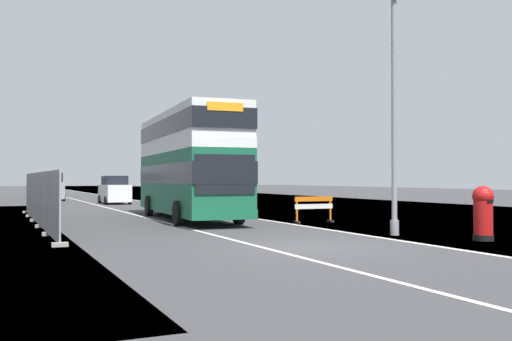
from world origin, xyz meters
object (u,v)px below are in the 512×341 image
at_px(roadworks_barrier, 314,206).
at_px(car_oncoming_near, 115,191).
at_px(lamppost_foreground, 394,117).
at_px(car_receding_mid, 51,188).
at_px(car_receding_far, 38,188).
at_px(red_pillar_postbox, 483,211).
at_px(double_decker_bus, 188,163).

xyz_separation_m(roadworks_barrier, car_oncoming_near, (-4.22, 22.00, 0.28)).
xyz_separation_m(lamppost_foreground, car_receding_mid, (-7.60, 36.27, -2.80)).
bearing_deg(car_oncoming_near, car_receding_far, 102.93).
bearing_deg(lamppost_foreground, roadworks_barrier, 86.60).
xyz_separation_m(lamppost_foreground, red_pillar_postbox, (1.39, -2.45, -2.99)).
xyz_separation_m(double_decker_bus, car_receding_mid, (-3.69, 26.30, -1.48)).
relative_size(double_decker_bus, lamppost_foreground, 1.40).
bearing_deg(red_pillar_postbox, lamppost_foreground, 119.63).
bearing_deg(car_oncoming_near, roadworks_barrier, -79.15).
bearing_deg(double_decker_bus, red_pillar_postbox, -66.91).
bearing_deg(car_receding_far, lamppost_foreground, -80.10).
xyz_separation_m(red_pillar_postbox, car_receding_far, (-9.42, 48.42, 0.07)).
bearing_deg(lamppost_foreground, red_pillar_postbox, -60.37).
height_order(red_pillar_postbox, car_receding_far, car_receding_far).
height_order(car_oncoming_near, car_receding_mid, car_receding_mid).
bearing_deg(roadworks_barrier, car_oncoming_near, 100.85).
bearing_deg(red_pillar_postbox, car_receding_mid, 103.07).
relative_size(red_pillar_postbox, car_oncoming_near, 0.40).
bearing_deg(car_receding_far, roadworks_barrier, -78.21).
distance_m(double_decker_bus, car_receding_mid, 26.60).
bearing_deg(red_pillar_postbox, roadworks_barrier, 97.15).
xyz_separation_m(car_oncoming_near, car_receding_mid, (-3.73, 8.40, 0.12)).
bearing_deg(roadworks_barrier, double_decker_bus, 136.03).
height_order(red_pillar_postbox, roadworks_barrier, red_pillar_postbox).
xyz_separation_m(red_pillar_postbox, car_receding_mid, (-8.99, 38.71, 0.19)).
xyz_separation_m(double_decker_bus, red_pillar_postbox, (5.30, -12.42, -1.67)).
xyz_separation_m(roadworks_barrier, car_receding_far, (-8.37, 40.10, 0.28)).
xyz_separation_m(car_receding_mid, car_receding_far, (-0.43, 9.70, -0.12)).
bearing_deg(roadworks_barrier, lamppost_foreground, -93.40).
bearing_deg(car_oncoming_near, car_receding_mid, 113.94).
bearing_deg(car_oncoming_near, lamppost_foreground, -82.10).
distance_m(roadworks_barrier, car_receding_mid, 31.42).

